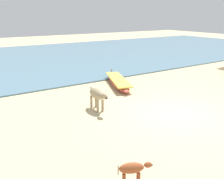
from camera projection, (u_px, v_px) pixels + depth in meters
ground at (174, 114)px, 10.33m from camera, size 80.00×80.00×0.00m
sea_water at (46, 58)px, 23.32m from camera, size 60.00×20.00×0.08m
fishing_boat_3 at (118, 82)px, 14.41m from camera, size 2.20×4.01×0.60m
cow_adult_dun at (97, 95)px, 10.63m from camera, size 0.47×1.48×0.96m
calf_near_rust at (133, 169)px, 6.04m from camera, size 0.83×0.51×0.56m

